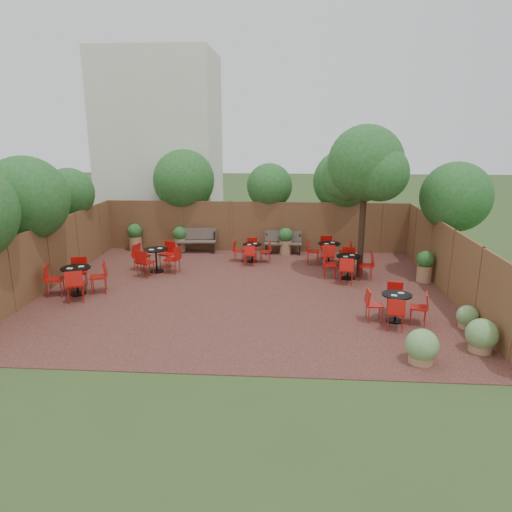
{
  "coord_description": "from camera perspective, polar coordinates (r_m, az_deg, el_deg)",
  "views": [
    {
      "loc": [
        1.27,
        -13.33,
        4.73
      ],
      "look_at": [
        0.31,
        0.5,
        1.0
      ],
      "focal_mm": 32.93,
      "sensor_mm": 36.0,
      "label": 1
    }
  ],
  "objects": [
    {
      "name": "park_bench_right",
      "position": [
        18.45,
        3.31,
        1.71
      ],
      "size": [
        1.44,
        0.47,
        0.89
      ],
      "rotation": [
        0.0,
        0.0,
        0.0
      ],
      "color": "brown",
      "rests_on": "courtyard_paving"
    },
    {
      "name": "planters",
      "position": [
        17.78,
        -1.72,
        1.56
      ],
      "size": [
        11.09,
        3.92,
        1.08
      ],
      "color": "#99704C",
      "rests_on": "courtyard_paving"
    },
    {
      "name": "ground",
      "position": [
        14.2,
        -1.39,
        -4.4
      ],
      "size": [
        80.0,
        80.0,
        0.0
      ],
      "primitive_type": "plane",
      "color": "#354F23",
      "rests_on": "ground"
    },
    {
      "name": "low_shrubs",
      "position": [
        11.31,
        23.1,
        -8.96
      ],
      "size": [
        2.21,
        2.51,
        0.74
      ],
      "color": "#99704C",
      "rests_on": "courtyard_paving"
    },
    {
      "name": "fence_right",
      "position": [
        14.63,
        22.69,
        -0.91
      ],
      "size": [
        0.08,
        10.0,
        2.0
      ],
      "primitive_type": "cube",
      "color": "brown",
      "rests_on": "ground"
    },
    {
      "name": "overhang_foliage",
      "position": [
        16.16,
        -7.85,
        7.78
      ],
      "size": [
        15.72,
        10.85,
        2.61
      ],
      "color": "#1D561B",
      "rests_on": "ground"
    },
    {
      "name": "fence_left",
      "position": [
        15.64,
        -23.88,
        -0.06
      ],
      "size": [
        0.08,
        10.0,
        2.0
      ],
      "primitive_type": "cube",
      "color": "brown",
      "rests_on": "ground"
    },
    {
      "name": "courtyard_tree",
      "position": [
        15.38,
        13.12,
        10.35
      ],
      "size": [
        2.6,
        2.5,
        4.9
      ],
      "rotation": [
        0.0,
        0.0,
        -0.2
      ],
      "color": "black",
      "rests_on": "courtyard_paving"
    },
    {
      "name": "bistro_tables",
      "position": [
        15.13,
        -1.08,
        -1.3
      ],
      "size": [
        10.58,
        6.77,
        0.95
      ],
      "color": "black",
      "rests_on": "courtyard_paving"
    },
    {
      "name": "fence_back",
      "position": [
        18.75,
        0.01,
        3.59
      ],
      "size": [
        12.0,
        0.08,
        2.0
      ],
      "primitive_type": "cube",
      "color": "brown",
      "rests_on": "ground"
    },
    {
      "name": "neighbour_building",
      "position": [
        22.11,
        -11.45,
        12.88
      ],
      "size": [
        5.0,
        4.0,
        8.0
      ],
      "primitive_type": "cube",
      "color": "silver",
      "rests_on": "ground"
    },
    {
      "name": "courtyard_paving",
      "position": [
        14.2,
        -1.39,
        -4.36
      ],
      "size": [
        12.0,
        10.0,
        0.02
      ],
      "primitive_type": "cube",
      "color": "#391C17",
      "rests_on": "ground"
    },
    {
      "name": "park_bench_left",
      "position": [
        18.8,
        -7.2,
        1.96
      ],
      "size": [
        1.58,
        0.66,
        0.95
      ],
      "rotation": [
        0.0,
        0.0,
        0.11
      ],
      "color": "brown",
      "rests_on": "courtyard_paving"
    }
  ]
}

